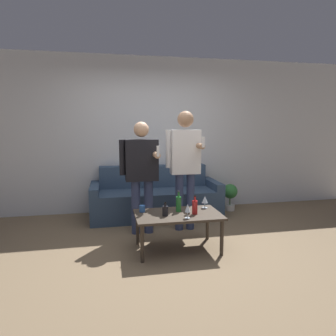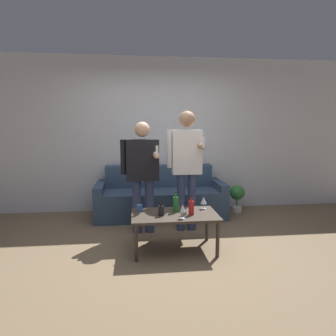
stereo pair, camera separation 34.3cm
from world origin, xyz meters
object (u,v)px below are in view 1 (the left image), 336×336
object	(u,v)px
coffee_table	(178,217)
person_standing_left	(141,170)
bottle_orange	(195,207)
couch	(156,198)
person_standing_right	(185,160)

from	to	relation	value
coffee_table	person_standing_left	bearing A→B (deg)	118.69
coffee_table	bottle_orange	bearing A→B (deg)	-16.76
bottle_orange	person_standing_left	world-z (taller)	person_standing_left
couch	bottle_orange	size ratio (longest dim) A/B	9.30
coffee_table	person_standing_right	world-z (taller)	person_standing_right
coffee_table	person_standing_left	xyz separation A→B (m)	(-0.37, 0.67, 0.50)
bottle_orange	person_standing_left	bearing A→B (deg)	127.62
coffee_table	person_standing_left	distance (m)	0.91
coffee_table	person_standing_right	xyz separation A→B (m)	(0.26, 0.70, 0.61)
couch	person_standing_right	xyz separation A→B (m)	(0.31, -0.76, 0.72)
couch	bottle_orange	world-z (taller)	couch
couch	coffee_table	world-z (taller)	couch
couch	person_standing_right	size ratio (longest dim) A/B	1.24
person_standing_left	person_standing_right	bearing A→B (deg)	2.46
coffee_table	person_standing_right	distance (m)	0.96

